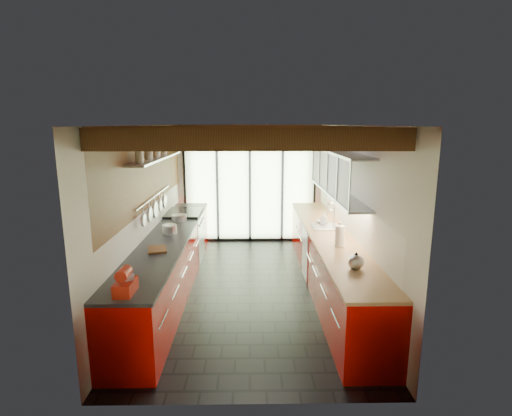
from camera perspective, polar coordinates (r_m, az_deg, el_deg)
name	(u,v)px	position (r m, az deg, el deg)	size (l,w,h in m)	color
ground	(250,288)	(6.63, -0.87, -11.36)	(5.50, 5.50, 0.00)	black
room_shell	(250,188)	(6.16, -0.92, 2.90)	(5.50, 5.50, 5.50)	silver
ceiling_beams	(250,134)	(6.47, -0.93, 10.52)	(3.14, 5.06, 4.90)	#593316
glass_door	(250,168)	(8.83, -0.89, 5.69)	(2.95, 0.10, 2.90)	#C6EAAD
left_counter	(170,262)	(6.59, -12.14, -7.49)	(0.68, 5.00, 0.92)	#B10500
range_stove	(185,236)	(7.94, -10.13, -3.96)	(0.66, 0.90, 0.97)	silver
right_counter	(329,261)	(6.58, 10.37, -7.43)	(0.68, 5.00, 0.92)	#B10500
sink_assembly	(326,225)	(6.82, 10.00, -2.35)	(0.45, 0.52, 0.43)	silver
upper_cabinets_right	(338,173)	(6.59, 11.67, 4.96)	(0.34, 3.00, 3.00)	silver
left_wall_fixtures	(156,174)	(6.49, -14.04, 4.71)	(0.28, 2.60, 0.96)	silver
stand_mixer	(125,283)	(4.36, -18.16, -10.12)	(0.18, 0.32, 0.29)	red
pot_large	(170,229)	(6.46, -12.25, -2.97)	(0.22, 0.22, 0.14)	silver
pot_small	(179,218)	(7.29, -10.92, -1.35)	(0.27, 0.27, 0.11)	silver
cutting_board	(157,249)	(5.67, -13.92, -5.76)	(0.24, 0.34, 0.03)	brown
kettle	(356,261)	(4.95, 14.08, -7.37)	(0.23, 0.25, 0.22)	silver
paper_towel	(340,236)	(5.76, 11.86, -3.97)	(0.15, 0.15, 0.36)	white
soap_bottle	(324,219)	(6.96, 9.62, -1.49)	(0.09, 0.10, 0.21)	silver
bowl	(322,222)	(7.08, 9.45, -1.94)	(0.20, 0.20, 0.05)	silver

